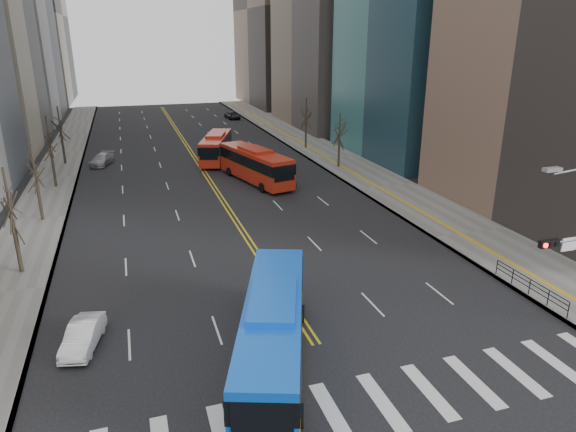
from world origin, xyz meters
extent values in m
plane|color=black|center=(0.00, 0.00, 0.00)|extent=(220.00, 220.00, 0.00)
cube|color=slate|center=(17.50, 45.00, 0.07)|extent=(7.00, 130.00, 0.15)
cube|color=slate|center=(-16.50, 45.00, 0.07)|extent=(5.00, 130.00, 0.15)
cube|color=silver|center=(-3.55, 0.00, 0.01)|extent=(0.70, 4.00, 0.01)
cube|color=silver|center=(-1.18, 0.00, 0.01)|extent=(0.70, 4.00, 0.01)
cube|color=silver|center=(1.18, 0.00, 0.01)|extent=(0.70, 4.00, 0.01)
cube|color=silver|center=(3.55, 0.00, 0.01)|extent=(0.70, 4.00, 0.01)
cube|color=silver|center=(5.91, 0.00, 0.01)|extent=(0.70, 4.00, 0.01)
cube|color=silver|center=(8.27, 0.00, 0.01)|extent=(0.70, 4.00, 0.01)
cube|color=silver|center=(10.64, 0.00, 0.01)|extent=(0.70, 4.00, 0.01)
cube|color=gold|center=(-0.20, 55.00, 0.01)|extent=(0.15, 100.00, 0.01)
cube|color=gold|center=(0.20, 55.00, 0.01)|extent=(0.15, 100.00, 0.01)
cube|color=#AA9E89|center=(-29.00, 125.00, 20.00)|extent=(18.00, 30.00, 40.00)
cube|color=brown|center=(29.00, 103.00, 21.00)|extent=(18.00, 30.00, 42.00)
cube|color=black|center=(11.00, 2.00, 5.50)|extent=(1.10, 0.28, 0.38)
cylinder|color=#FF190C|center=(10.65, 1.84, 5.50)|extent=(0.24, 0.08, 0.24)
cylinder|color=black|center=(11.00, 1.84, 5.50)|extent=(0.24, 0.08, 0.24)
cylinder|color=black|center=(11.35, 1.84, 5.50)|extent=(0.24, 0.08, 0.24)
cube|color=white|center=(12.30, 2.00, 5.30)|extent=(0.90, 0.06, 0.70)
cube|color=#999993|center=(10.40, 2.00, 9.30)|extent=(0.90, 0.35, 0.18)
cube|color=black|center=(14.30, 6.00, 1.15)|extent=(0.04, 6.00, 0.04)
cylinder|color=black|center=(14.30, 3.00, 0.65)|extent=(0.06, 0.06, 1.00)
cylinder|color=black|center=(14.30, 4.50, 0.65)|extent=(0.06, 0.06, 1.00)
cylinder|color=black|center=(14.30, 6.00, 0.65)|extent=(0.06, 0.06, 1.00)
cylinder|color=black|center=(14.30, 7.50, 0.65)|extent=(0.06, 0.06, 1.00)
cylinder|color=black|center=(14.30, 9.00, 0.65)|extent=(0.06, 0.06, 1.00)
cylinder|color=#2F261C|center=(-16.00, 19.00, 1.95)|extent=(0.28, 0.28, 3.90)
cylinder|color=#2F261C|center=(-16.00, 30.00, 1.80)|extent=(0.28, 0.28, 3.60)
cylinder|color=#2F261C|center=(-16.00, 41.00, 2.00)|extent=(0.28, 0.28, 4.00)
cylinder|color=#2F261C|center=(-16.00, 52.00, 1.90)|extent=(0.28, 0.28, 3.80)
cylinder|color=#2F261C|center=(16.00, 40.00, 1.75)|extent=(0.28, 0.28, 3.50)
cylinder|color=#2F261C|center=(16.00, 52.00, 1.88)|extent=(0.28, 0.28, 3.75)
cube|color=blue|center=(-2.62, 4.00, 1.88)|extent=(6.80, 12.96, 3.06)
cube|color=black|center=(-2.62, 4.00, 2.47)|extent=(6.86, 13.00, 1.09)
cube|color=blue|center=(-2.62, 4.00, 3.51)|extent=(3.51, 4.94, 0.40)
cube|color=#CE920A|center=(-2.62, 4.00, 0.55)|extent=(6.86, 13.00, 0.35)
cylinder|color=black|center=(-5.25, 0.59, 0.50)|extent=(0.62, 1.04, 1.00)
cylinder|color=black|center=(-2.74, -0.31, 0.50)|extent=(0.62, 1.04, 1.00)
cylinder|color=black|center=(-2.51, 8.31, 0.50)|extent=(0.62, 1.04, 1.00)
cylinder|color=black|center=(0.00, 7.41, 0.50)|extent=(0.62, 1.04, 1.00)
cube|color=red|center=(4.77, 36.73, 1.92)|extent=(5.64, 12.31, 3.14)
cube|color=black|center=(4.77, 36.73, 2.52)|extent=(5.71, 12.35, 1.12)
cube|color=red|center=(4.77, 36.73, 3.59)|extent=(3.16, 4.62, 0.40)
cylinder|color=black|center=(4.41, 32.66, 0.50)|extent=(0.54, 1.04, 1.00)
cylinder|color=black|center=(7.05, 33.34, 0.50)|extent=(0.54, 1.04, 1.00)
cylinder|color=black|center=(2.49, 40.11, 0.50)|extent=(0.54, 1.04, 1.00)
cylinder|color=black|center=(5.13, 40.79, 0.50)|extent=(0.54, 1.04, 1.00)
cube|color=red|center=(2.46, 48.15, 1.79)|extent=(6.01, 11.35, 2.89)
cube|color=black|center=(2.46, 48.15, 2.36)|extent=(6.08, 11.39, 1.04)
cube|color=red|center=(2.46, 48.15, 3.34)|extent=(3.18, 4.34, 0.40)
cylinder|color=black|center=(0.11, 45.19, 0.50)|extent=(0.61, 1.04, 1.00)
cylinder|color=black|center=(2.50, 44.37, 0.50)|extent=(0.61, 1.04, 1.00)
cylinder|color=black|center=(2.42, 51.93, 0.50)|extent=(0.61, 1.04, 1.00)
cylinder|color=black|center=(4.82, 51.11, 0.50)|extent=(0.61, 1.04, 1.00)
imported|color=white|center=(-11.51, 8.47, 0.66)|extent=(2.27, 4.22, 1.32)
imported|color=black|center=(7.45, 34.81, 0.65)|extent=(1.97, 3.96, 1.30)
imported|color=#9E9FA4|center=(-11.56, 50.24, 0.69)|extent=(3.41, 5.13, 1.38)
imported|color=black|center=(11.75, 82.78, 0.65)|extent=(2.61, 4.89, 1.31)
camera|label=1|loc=(-8.36, -16.42, 15.14)|focal=32.00mm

